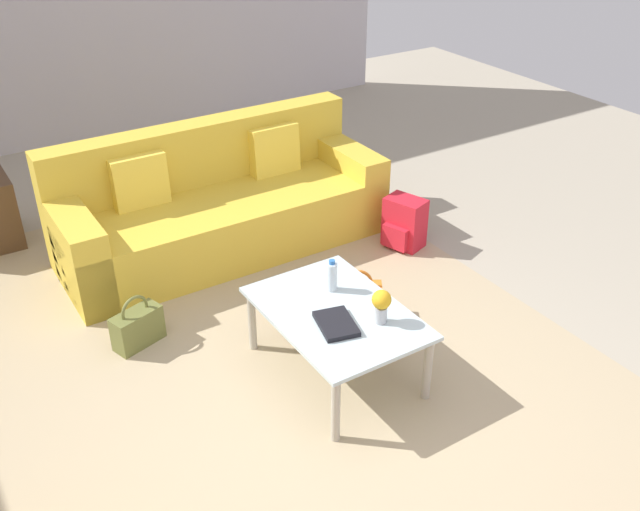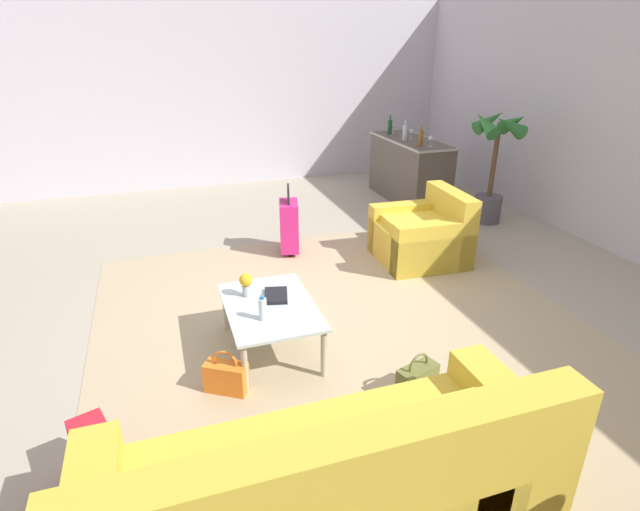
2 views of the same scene
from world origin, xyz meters
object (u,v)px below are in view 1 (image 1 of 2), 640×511
object	(u,v)px
couch	(218,208)
handbag_orange	(357,299)
handbag_olive	(138,327)
coffee_table_book	(336,324)
coffee_table	(336,319)
flower_vase	(381,304)
water_bottle	(332,276)
backpack_red	(404,224)

from	to	relation	value
couch	handbag_orange	xyz separation A→B (m)	(-1.39, -0.34, -0.18)
couch	handbag_olive	bearing A→B (deg)	132.28
coffee_table_book	coffee_table	bearing A→B (deg)	-19.84
flower_vase	handbag_olive	size ratio (longest dim) A/B	0.57
water_bottle	handbag_olive	xyz separation A→B (m)	(0.69, 1.00, -0.41)
coffee_table_book	flower_vase	size ratio (longest dim) A/B	1.33
coffee_table	backpack_red	xyz separation A→B (m)	(1.00, -1.29, -0.20)
flower_vase	couch	bearing A→B (deg)	1.42
water_bottle	handbag_orange	xyz separation A→B (m)	(0.21, -0.34, -0.41)
coffee_table	handbag_orange	distance (m)	0.66
handbag_olive	coffee_table	bearing A→B (deg)	-134.81
water_bottle	coffee_table_book	bearing A→B (deg)	150.64
water_bottle	handbag_olive	world-z (taller)	water_bottle
coffee_table_book	handbag_orange	size ratio (longest dim) A/B	0.76
water_bottle	handbag_orange	world-z (taller)	water_bottle
couch	flower_vase	distance (m)	2.03
water_bottle	handbag_olive	distance (m)	1.28
couch	coffee_table	size ratio (longest dim) A/B	2.39
water_bottle	handbag_olive	size ratio (longest dim) A/B	0.57
coffee_table	backpack_red	bearing A→B (deg)	-52.31
water_bottle	backpack_red	world-z (taller)	water_bottle
couch	flower_vase	bearing A→B (deg)	-178.58
flower_vase	backpack_red	world-z (taller)	flower_vase
flower_vase	backpack_red	size ratio (longest dim) A/B	0.51
coffee_table	handbag_orange	world-z (taller)	coffee_table
water_bottle	flower_vase	xyz separation A→B (m)	(-0.42, -0.05, 0.03)
coffee_table	coffee_table_book	bearing A→B (deg)	146.31
water_bottle	handbag_orange	bearing A→B (deg)	-58.60
backpack_red	coffee_table_book	bearing A→B (deg)	129.18
couch	backpack_red	bearing A→B (deg)	-123.97
water_bottle	backpack_red	xyz separation A→B (m)	(0.80, -1.19, -0.34)
handbag_orange	coffee_table	bearing A→B (deg)	132.73
coffee_table_book	handbag_olive	size ratio (longest dim) A/B	0.76
couch	handbag_orange	distance (m)	1.44
handbag_olive	backpack_red	distance (m)	2.19
coffee_table	handbag_olive	bearing A→B (deg)	45.19
coffee_table	water_bottle	size ratio (longest dim) A/B	5.06
backpack_red	couch	bearing A→B (deg)	56.03
coffee_table	backpack_red	world-z (taller)	coffee_table
coffee_table_book	backpack_red	bearing A→B (deg)	-36.97
couch	coffee_table	bearing A→B (deg)	176.82
coffee_table_book	handbag_orange	bearing A→B (deg)	-30.82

